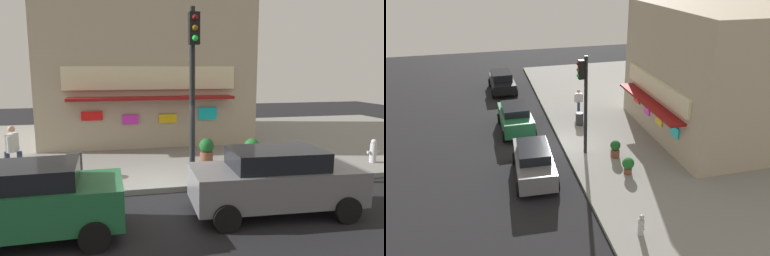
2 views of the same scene
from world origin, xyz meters
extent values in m
plane|color=black|center=(0.00, 0.00, 0.00)|extent=(51.66, 51.66, 0.00)
cube|color=gray|center=(0.00, 6.88, 0.09)|extent=(34.44, 13.76, 0.17)
cube|color=tan|center=(0.39, 9.21, 3.88)|extent=(9.64, 7.58, 7.41)
cube|color=beige|center=(0.39, 5.34, 3.25)|extent=(7.33, 0.16, 0.98)
cube|color=maroon|center=(0.39, 4.99, 2.42)|extent=(6.94, 0.90, 0.12)
cube|color=red|center=(-2.13, 5.36, 1.68)|extent=(0.87, 0.08, 0.37)
cube|color=#E533CC|center=(-0.55, 5.36, 1.49)|extent=(0.68, 0.08, 0.41)
cube|color=yellow|center=(1.07, 5.36, 1.49)|extent=(0.78, 0.08, 0.38)
cube|color=#19D8E5|center=(2.87, 5.36, 1.66)|extent=(0.83, 0.08, 0.56)
cylinder|color=black|center=(1.23, 1.02, 2.84)|extent=(0.18, 0.18, 5.34)
cube|color=black|center=(1.23, 0.77, 4.84)|extent=(0.32, 0.28, 0.95)
sphere|color=maroon|center=(1.23, 0.62, 5.14)|extent=(0.18, 0.18, 0.18)
sphere|color=brown|center=(1.23, 0.62, 4.84)|extent=(0.18, 0.18, 0.18)
sphere|color=#1ED83F|center=(1.23, 0.62, 4.54)|extent=(0.18, 0.18, 0.18)
cylinder|color=#B2B2B7|center=(8.20, 1.25, 0.53)|extent=(0.24, 0.24, 0.72)
sphere|color=#B2B2B7|center=(8.20, 1.25, 0.96)|extent=(0.20, 0.20, 0.20)
cylinder|color=#B2B2B7|center=(8.02, 1.25, 0.57)|extent=(0.12, 0.10, 0.10)
cylinder|color=#B2B2B7|center=(8.38, 1.25, 0.57)|extent=(0.12, 0.10, 0.10)
cylinder|color=#2D2D2D|center=(-2.52, 1.71, 0.57)|extent=(0.49, 0.49, 0.81)
cylinder|color=navy|center=(-4.24, 2.12, 0.59)|extent=(0.19, 0.19, 0.83)
cylinder|color=navy|center=(-4.64, 2.19, 0.59)|extent=(0.19, 0.19, 0.83)
cube|color=silver|center=(-4.44, 2.15, 1.30)|extent=(0.31, 0.48, 0.60)
sphere|color=tan|center=(-4.44, 2.15, 1.74)|extent=(0.22, 0.22, 0.22)
cylinder|color=silver|center=(-4.40, 2.39, 1.27)|extent=(0.12, 0.12, 0.54)
cylinder|color=silver|center=(-4.49, 1.92, 1.27)|extent=(0.12, 0.12, 0.54)
cylinder|color=brown|center=(3.86, 2.45, 0.33)|extent=(0.40, 0.40, 0.32)
sphere|color=#1E6628|center=(3.86, 2.45, 0.74)|extent=(0.59, 0.59, 0.59)
cylinder|color=brown|center=(2.07, 2.43, 0.39)|extent=(0.48, 0.48, 0.44)
sphere|color=#195623|center=(2.07, 2.43, 0.84)|extent=(0.55, 0.55, 0.55)
cube|color=#1E6038|center=(-3.10, -2.25, 0.77)|extent=(4.11, 1.89, 0.90)
cube|color=black|center=(-3.10, -2.25, 1.43)|extent=(2.23, 1.56, 0.43)
cylinder|color=black|center=(-1.70, -1.32, 0.32)|extent=(0.65, 0.24, 0.64)
cylinder|color=black|center=(-1.66, -3.10, 0.32)|extent=(0.65, 0.24, 0.64)
cube|color=slate|center=(2.71, -2.00, 0.76)|extent=(4.30, 1.94, 0.87)
cube|color=black|center=(2.71, -2.00, 1.43)|extent=(2.34, 1.57, 0.47)
cylinder|color=black|center=(4.23, -1.20, 0.32)|extent=(0.65, 0.25, 0.64)
cylinder|color=black|center=(4.15, -2.94, 0.32)|extent=(0.65, 0.25, 0.64)
cylinder|color=black|center=(1.28, -1.06, 0.32)|extent=(0.65, 0.25, 0.64)
cylinder|color=black|center=(1.20, -2.80, 0.32)|extent=(0.65, 0.25, 0.64)
camera|label=1|loc=(-1.17, -10.04, 3.63)|focal=33.43mm
camera|label=2|loc=(18.81, -4.04, 9.85)|focal=35.43mm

